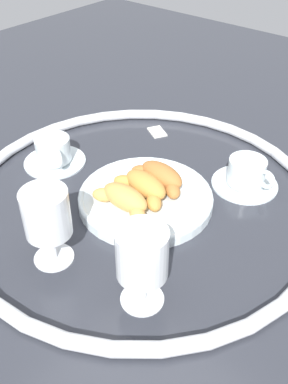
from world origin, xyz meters
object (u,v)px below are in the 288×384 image
pastry_plate (144,199)px  croissant_large (161,176)px  coffee_cup_far (54,153)px  croissant_extra (124,199)px  juice_glass_right (47,216)px  croissant_small (143,187)px  juice_glass_left (142,256)px  sugar_packet (157,131)px  coffee_cup_near (247,175)px

pastry_plate → croissant_large: size_ratio=1.92×
coffee_cup_far → pastry_plate: bearing=-176.5°
pastry_plate → croissant_extra: (0.00, 0.05, 0.03)m
croissant_large → croissant_extra: (0.01, 0.10, 0.00)m
pastry_plate → juice_glass_right: 0.22m
pastry_plate → croissant_large: 0.06m
croissant_large → croissant_small: size_ratio=1.01×
juice_glass_left → juice_glass_right: (0.17, 0.03, -0.00)m
juice_glass_left → sugar_packet: (0.30, -0.41, -0.09)m
juice_glass_left → juice_glass_right: same height
croissant_extra → juice_glass_left: size_ratio=0.98×
croissant_large → juice_glass_left: juice_glass_left is taller
juice_glass_right → sugar_packet: (0.13, -0.44, -0.09)m
croissant_large → croissant_small: (0.00, 0.05, 0.00)m
juice_glass_left → pastry_plate: bearing=-50.8°
croissant_large → pastry_plate: bearing=86.0°
croissant_extra → coffee_cup_far: size_ratio=1.01×
pastry_plate → juice_glass_left: size_ratio=1.87×
coffee_cup_near → juice_glass_left: 0.37m
juice_glass_left → coffee_cup_far: bearing=-22.8°
pastry_plate → coffee_cup_near: (-0.12, -0.18, 0.01)m
coffee_cup_near → sugar_packet: (0.27, -0.05, -0.02)m
croissant_extra → pastry_plate: bearing=-94.0°
pastry_plate → coffee_cup_far: 0.25m
coffee_cup_near → sugar_packet: bearing=-10.8°
croissant_large → coffee_cup_near: size_ratio=1.00×
coffee_cup_far → juice_glass_right: bearing=138.7°
croissant_small → juice_glass_right: juice_glass_right is taller
pastry_plate → coffee_cup_far: coffee_cup_far is taller
croissant_small → sugar_packet: croissant_small is taller
pastry_plate → juice_glass_left: juice_glass_left is taller
croissant_small → juice_glass_right: bearing=83.3°
croissant_extra → coffee_cup_near: bearing=-117.9°
juice_glass_left → croissant_small: bearing=-50.2°
croissant_large → juice_glass_left: (-0.14, 0.23, 0.05)m
coffee_cup_near → pastry_plate: bearing=56.4°
coffee_cup_far → sugar_packet: (-0.09, -0.25, -0.02)m
pastry_plate → juice_glass_right: (0.02, 0.21, 0.08)m
croissant_extra → sugar_packet: croissant_extra is taller
pastry_plate → croissant_large: (-0.00, -0.05, 0.03)m
croissant_large → coffee_cup_near: bearing=-131.0°
croissant_small → juice_glass_left: 0.23m
juice_glass_left → croissant_extra: bearing=-40.1°
croissant_large → sugar_packet: size_ratio=2.73×
croissant_small → coffee_cup_near: bearing=-123.2°
pastry_plate → croissant_small: size_ratio=1.93×
coffee_cup_near → coffee_cup_far: size_ratio=1.00×
croissant_small → coffee_cup_near: 0.22m
pastry_plate → croissant_large: bearing=-94.0°
croissant_large → croissant_small: bearing=85.7°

